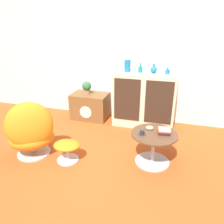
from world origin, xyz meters
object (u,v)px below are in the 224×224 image
at_px(potted_plant, 87,87).
at_px(vase_inner_left, 140,69).
at_px(coffee_table, 153,145).
at_px(book_stack, 164,131).
at_px(sideboard, 144,100).
at_px(teacup, 142,132).
at_px(vase_leftmost, 127,66).
at_px(tv_console, 90,106).
at_px(vase_inner_right, 154,70).
at_px(bowl, 150,128).
at_px(ottoman, 67,148).
at_px(vase_rightmost, 168,72).
at_px(egg_chair, 31,132).

bearing_deg(potted_plant, vase_inner_left, -0.06).
relative_size(coffee_table, book_stack, 3.55).
relative_size(sideboard, teacup, 11.26).
bearing_deg(vase_leftmost, sideboard, -0.66).
relative_size(tv_console, book_stack, 4.04).
bearing_deg(teacup, coffee_table, 25.28).
relative_size(vase_leftmost, teacup, 2.13).
height_order(vase_inner_right, potted_plant, vase_inner_right).
bearing_deg(potted_plant, vase_inner_right, -0.05).
relative_size(vase_inner_left, potted_plant, 0.68).
relative_size(sideboard, tv_console, 1.56).
relative_size(vase_inner_left, bowl, 1.63).
bearing_deg(book_stack, sideboard, 110.48).
height_order(ottoman, book_stack, book_stack).
distance_m(sideboard, vase_rightmost, 0.64).
height_order(egg_chair, vase_inner_left, vase_inner_left).
height_order(coffee_table, teacup, teacup).
height_order(tv_console, coffee_table, tv_console).
height_order(egg_chair, potted_plant, egg_chair).
bearing_deg(vase_inner_right, egg_chair, -134.45).
bearing_deg(vase_leftmost, vase_inner_left, 0.00).
distance_m(tv_console, potted_plant, 0.39).
bearing_deg(sideboard, vase_rightmost, 0.62).
height_order(vase_leftmost, bowl, vase_leftmost).
bearing_deg(egg_chair, vase_leftmost, 55.96).
bearing_deg(egg_chair, vase_rightmost, 41.36).
xyz_separation_m(tv_console, egg_chair, (-0.28, -1.50, 0.13)).
bearing_deg(vase_leftmost, coffee_table, -61.41).
distance_m(sideboard, vase_inner_right, 0.56).
distance_m(ottoman, book_stack, 1.32).
relative_size(ottoman, vase_inner_right, 2.28).
xyz_separation_m(ottoman, coffee_table, (1.13, 0.29, 0.06)).
height_order(ottoman, vase_inner_left, vase_inner_left).
bearing_deg(tv_console, potted_plant, 179.23).
bearing_deg(egg_chair, vase_inner_left, 50.30).
bearing_deg(potted_plant, vase_leftmost, -0.08).
relative_size(coffee_table, vase_rightmost, 5.31).
relative_size(ottoman, vase_leftmost, 1.78).
relative_size(teacup, bowl, 0.96).
xyz_separation_m(vase_inner_left, vase_rightmost, (0.46, -0.00, -0.02)).
height_order(coffee_table, vase_rightmost, vase_rightmost).
distance_m(vase_inner_right, teacup, 1.38).
bearing_deg(sideboard, vase_leftmost, 179.34).
distance_m(sideboard, teacup, 1.26).
height_order(egg_chair, ottoman, egg_chair).
bearing_deg(vase_rightmost, egg_chair, -138.64).
relative_size(sideboard, vase_leftmost, 5.28).
xyz_separation_m(sideboard, coffee_table, (0.31, -1.18, -0.23)).
xyz_separation_m(ottoman, potted_plant, (-0.30, 1.48, 0.43)).
relative_size(potted_plant, teacup, 2.50).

